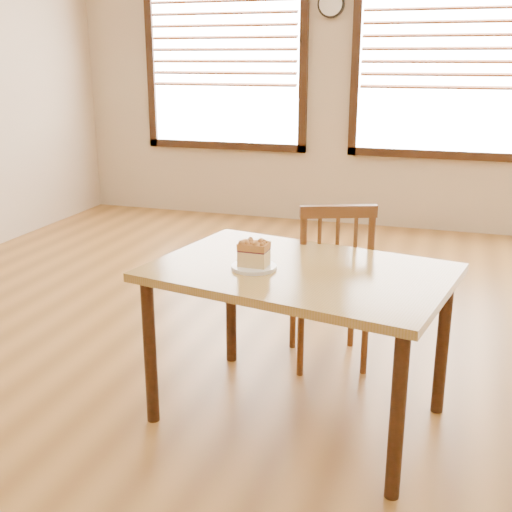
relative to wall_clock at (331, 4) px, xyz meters
The scene contains 9 objects.
ground 4.57m from the wall_clock, 78.57° to the right, with size 8.00×8.00×0.00m, color #9D6B2D.
room_shell 4.05m from the wall_clock, 78.57° to the right, with size 8.00×8.00×8.00m.
window_left 1.15m from the wall_clock, behind, with size 1.76×0.10×1.96m.
window_right 1.15m from the wall_clock, ahead, with size 1.76×0.10×1.96m.
wall_clock is the anchor object (origin of this frame).
cafe_table_main 4.13m from the wall_clock, 79.81° to the right, with size 1.45×1.10×0.75m.
cafe_chair_main 3.67m from the wall_clock, 77.52° to the right, with size 0.56×0.56×0.96m.
plate 4.13m from the wall_clock, 82.83° to the right, with size 0.20×0.20×0.02m.
cake_slice 4.11m from the wall_clock, 82.81° to the right, with size 0.14×0.10×0.12m.
Camera 1 is at (0.54, -2.50, 1.66)m, focal length 45.00 mm.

